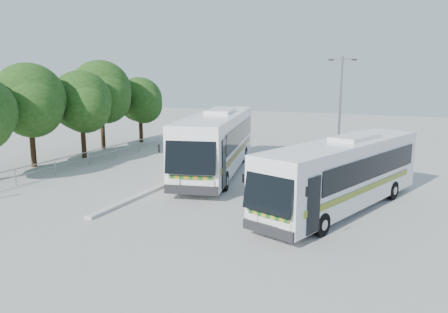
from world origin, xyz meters
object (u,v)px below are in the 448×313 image
at_px(tree_far_e, 141,100).
at_px(lamppost, 340,107).
at_px(tree_far_d, 102,91).
at_px(coach_main, 217,141).
at_px(tree_far_b, 30,99).
at_px(tree_far_c, 82,101).
at_px(coach_adjacent, 343,173).

height_order(tree_far_e, lamppost, lamppost).
relative_size(tree_far_d, coach_main, 0.54).
bearing_deg(tree_far_b, lamppost, 23.98).
xyz_separation_m(tree_far_b, coach_main, (12.02, 3.40, -2.52)).
height_order(tree_far_b, tree_far_c, tree_far_b).
height_order(tree_far_d, lamppost, lamppost).
xyz_separation_m(tree_far_b, coach_adjacent, (20.54, -1.25, -2.82)).
bearing_deg(coach_main, tree_far_c, 163.97).
bearing_deg(tree_far_e, tree_far_c, -86.46).
relative_size(tree_far_b, tree_far_d, 0.95).
relative_size(tree_far_c, coach_main, 0.47).
distance_m(tree_far_e, coach_adjacent, 24.27).
xyz_separation_m(tree_far_c, coach_main, (11.13, -0.50, -2.21)).
xyz_separation_m(tree_far_c, lamppost, (17.87, 4.45, -0.21)).
bearing_deg(tree_far_e, coach_adjacent, -33.52).
height_order(tree_far_c, tree_far_e, tree_far_c).
bearing_deg(tree_far_c, tree_far_e, 93.54).
bearing_deg(coach_adjacent, coach_main, 170.48).
bearing_deg(coach_main, lamppost, 22.81).
height_order(tree_far_c, coach_main, tree_far_c).
height_order(coach_main, lamppost, lamppost).
relative_size(tree_far_b, lamppost, 0.95).
relative_size(coach_main, coach_adjacent, 1.18).
bearing_deg(lamppost, tree_far_c, -178.28).
height_order(tree_far_b, tree_far_e, tree_far_b).
relative_size(tree_far_c, lamppost, 0.88).
bearing_deg(lamppost, tree_far_e, 156.20).
xyz_separation_m(tree_far_d, lamppost, (19.06, 0.75, -0.76)).
xyz_separation_m(tree_far_c, tree_far_e, (-0.51, 8.20, -0.37)).
distance_m(tree_far_d, tree_far_e, 4.65).
bearing_deg(tree_far_e, tree_far_d, -98.63).
xyz_separation_m(tree_far_d, coach_adjacent, (20.83, -8.85, -3.06)).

